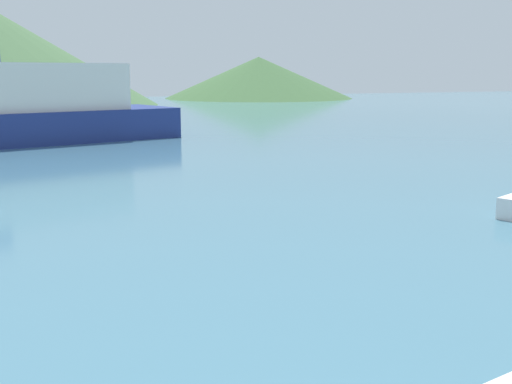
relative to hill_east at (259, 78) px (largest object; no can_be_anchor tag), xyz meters
name	(u,v)px	position (x,y,z in m)	size (l,w,h in m)	color
hill_east	(259,78)	(0.00, 0.00, 0.00)	(33.71, 33.71, 7.35)	#3D6038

